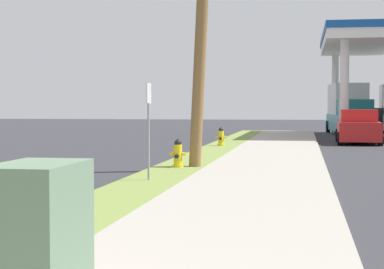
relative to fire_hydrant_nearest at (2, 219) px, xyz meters
name	(u,v)px	position (x,y,z in m)	size (l,w,h in m)	color
fire_hydrant_nearest	(2,219)	(0.00, 0.00, 0.00)	(0.42, 0.38, 0.74)	yellow
fire_hydrant_second	(178,155)	(0.14, 10.27, 0.00)	(0.42, 0.38, 0.74)	yellow
fire_hydrant_third	(221,138)	(0.10, 19.98, 0.00)	(0.42, 0.37, 0.74)	yellow
utility_pole_midground	(202,4)	(0.74, 10.58, 4.01)	(1.40, 0.33, 8.50)	olive
street_sign_post	(148,111)	(0.07, 7.15, 1.19)	(0.05, 0.36, 2.12)	gray
car_red_by_near_pump	(358,128)	(5.89, 24.68, 0.28)	(2.03, 4.54, 1.57)	red
truck_teal_at_far_bay	(349,110)	(6.15, 35.22, 1.04)	(2.65, 6.55, 3.11)	#197075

